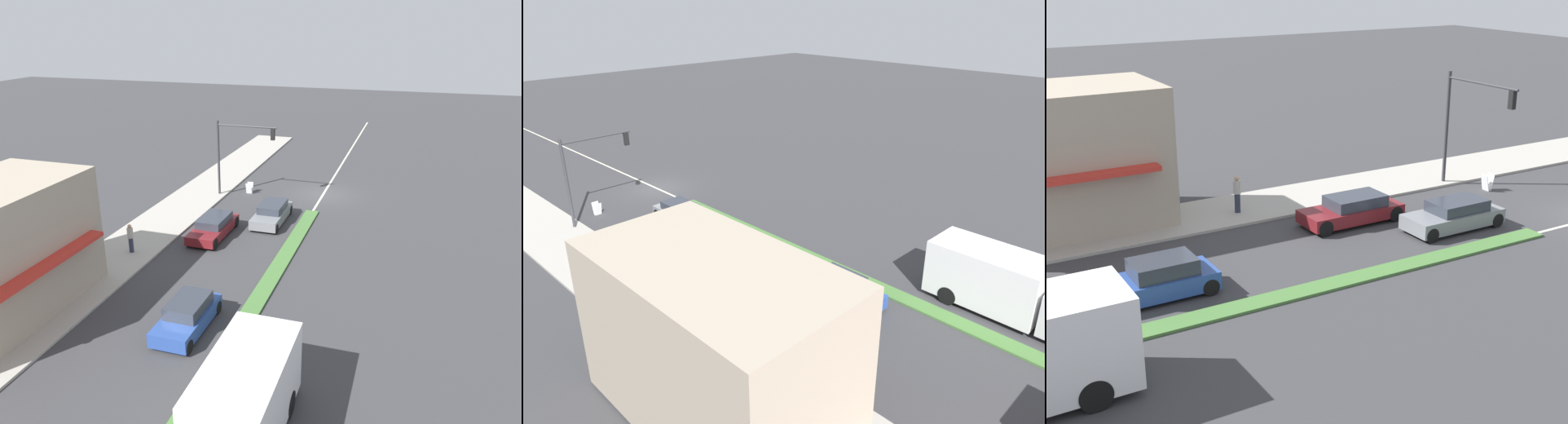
{
  "view_description": "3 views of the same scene",
  "coord_description": "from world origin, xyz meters",
  "views": [
    {
      "loc": [
        -6.52,
        36.68,
        12.69
      ],
      "look_at": [
        1.72,
        10.56,
        2.19
      ],
      "focal_mm": 35.0,
      "sensor_mm": 36.0,
      "label": 1
    },
    {
      "loc": [
        18.81,
        32.21,
        13.4
      ],
      "look_at": [
        -0.45,
        13.07,
        1.85
      ],
      "focal_mm": 35.0,
      "sensor_mm": 36.0,
      "label": 2
    },
    {
      "loc": [
        -19.62,
        26.67,
        10.86
      ],
      "look_at": [
        1.95,
        13.95,
        2.13
      ],
      "focal_mm": 50.0,
      "sensor_mm": 36.0,
      "label": 3
    }
  ],
  "objects": [
    {
      "name": "ground_plane",
      "position": [
        0.0,
        18.0,
        0.0
      ],
      "size": [
        160.0,
        160.0,
        0.0
      ],
      "primitive_type": "plane",
      "color": "#38383A"
    },
    {
      "name": "sidewalk_right",
      "position": [
        9.0,
        18.5,
        0.06
      ],
      "size": [
        4.0,
        73.0,
        0.12
      ],
      "primitive_type": "cube",
      "color": "#A8A399",
      "rests_on": "ground"
    },
    {
      "name": "lane_marking_center",
      "position": [
        0.0,
        0.0,
        0.0
      ],
      "size": [
        0.16,
        60.0,
        0.01
      ],
      "primitive_type": "cube",
      "color": "beige",
      "rests_on": "ground"
    },
    {
      "name": "traffic_signal_main",
      "position": [
        6.12,
        2.53,
        3.9
      ],
      "size": [
        4.59,
        0.34,
        5.6
      ],
      "color": "#333338",
      "rests_on": "sidewalk_right"
    },
    {
      "name": "pedestrian",
      "position": [
        8.49,
        13.72,
        1.01
      ],
      "size": [
        0.34,
        0.34,
        1.7
      ],
      "color": "#282D42",
      "rests_on": "sidewalk_right"
    },
    {
      "name": "warning_aframe_sign",
      "position": [
        5.49,
        1.48,
        0.43
      ],
      "size": [
        0.45,
        0.53,
        0.84
      ],
      "color": "silver",
      "rests_on": "ground"
    },
    {
      "name": "delivery_truck",
      "position": [
        -2.2,
        25.41,
        1.47
      ],
      "size": [
        2.44,
        7.5,
        2.87
      ],
      "color": "silver",
      "rests_on": "ground"
    },
    {
      "name": "coupe_blue",
      "position": [
        2.2,
        19.59,
        0.64
      ],
      "size": [
        1.73,
        3.93,
        1.36
      ],
      "color": "#284793",
      "rests_on": "ground"
    },
    {
      "name": "sedan_maroon",
      "position": [
        5.0,
        9.89,
        0.6
      ],
      "size": [
        1.82,
        4.51,
        1.23
      ],
      "color": "maroon",
      "rests_on": "ground"
    },
    {
      "name": "suv_grey",
      "position": [
        2.2,
        6.57,
        0.61
      ],
      "size": [
        1.78,
        4.38,
        1.26
      ],
      "color": "slate",
      "rests_on": "ground"
    }
  ]
}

